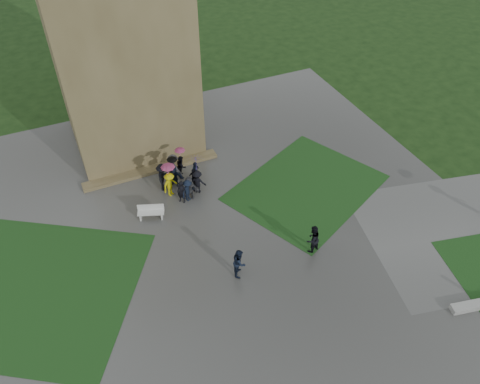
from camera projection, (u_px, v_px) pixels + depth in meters
name	position (u px, v px, depth m)	size (l,w,h in m)	color
ground	(210.00, 292.00, 23.69)	(120.00, 120.00, 0.00)	black
plaza	(197.00, 264.00, 25.05)	(34.00, 34.00, 0.02)	#3B3B39
lawn_inset_left	(26.00, 289.00, 23.81)	(11.00, 9.00, 0.01)	#143612
lawn_inset_right	(306.00, 187.00, 29.67)	(9.00, 7.00, 0.01)	#143612
tower	(113.00, 12.00, 27.93)	(8.00, 8.00, 18.00)	brown
tower_plinth	(152.00, 170.00, 30.83)	(9.00, 0.80, 0.22)	brown
bench	(151.00, 212.00, 27.36)	(1.62, 0.99, 0.90)	silver
visitor_cluster	(181.00, 176.00, 28.88)	(3.12, 3.45, 2.73)	black
pedestrian_mid	(239.00, 262.00, 24.00)	(0.85, 0.49, 1.74)	black
pedestrian_near	(313.00, 239.00, 25.17)	(0.86, 0.50, 1.78)	black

